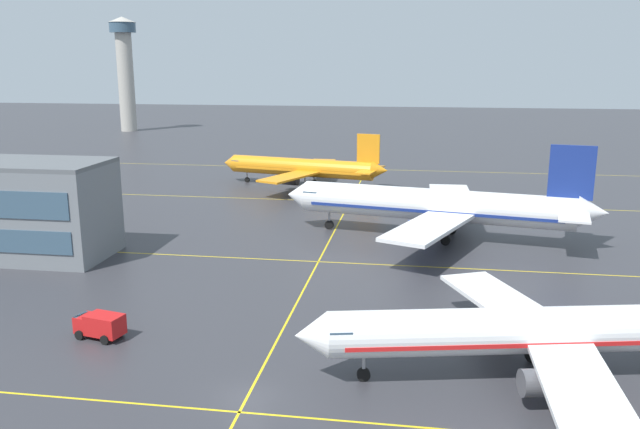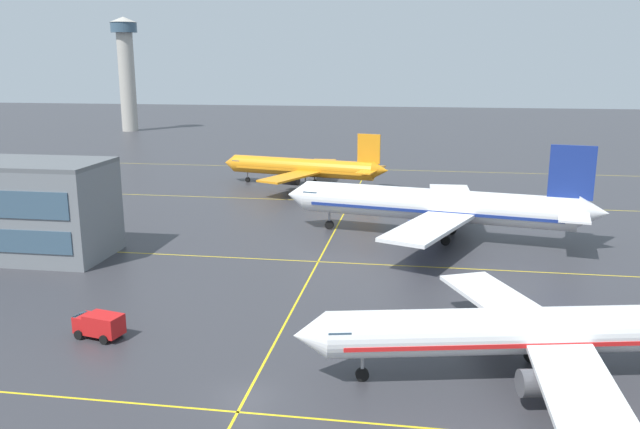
{
  "view_description": "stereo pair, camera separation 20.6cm",
  "coord_description": "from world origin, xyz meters",
  "px_view_note": "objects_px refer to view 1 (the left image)",
  "views": [
    {
      "loc": [
        11.21,
        -39.3,
        22.56
      ],
      "look_at": [
        -1.13,
        40.02,
        3.59
      ],
      "focal_mm": 36.33,
      "sensor_mm": 36.0,
      "label": 1
    },
    {
      "loc": [
        11.41,
        -39.27,
        22.56
      ],
      "look_at": [
        -1.13,
        40.02,
        3.59
      ],
      "focal_mm": 36.33,
      "sensor_mm": 36.0,
      "label": 2
    }
  ],
  "objects_px": {
    "airliner_second_row": "(438,206)",
    "service_truck_red_van": "(99,325)",
    "airliner_front_gate": "(529,331)",
    "control_tower": "(125,65)",
    "airliner_third_row": "(303,168)"
  },
  "relations": [
    {
      "from": "airliner_second_row",
      "to": "service_truck_red_van",
      "type": "height_order",
      "value": "airliner_second_row"
    },
    {
      "from": "airliner_front_gate",
      "to": "control_tower",
      "type": "relative_size",
      "value": 0.91
    },
    {
      "from": "airliner_front_gate",
      "to": "airliner_second_row",
      "type": "relative_size",
      "value": 0.81
    },
    {
      "from": "service_truck_red_van",
      "to": "control_tower",
      "type": "distance_m",
      "value": 174.33
    },
    {
      "from": "airliner_front_gate",
      "to": "service_truck_red_van",
      "type": "bearing_deg",
      "value": 177.3
    },
    {
      "from": "airliner_second_row",
      "to": "airliner_third_row",
      "type": "height_order",
      "value": "airliner_second_row"
    },
    {
      "from": "airliner_front_gate",
      "to": "airliner_third_row",
      "type": "height_order",
      "value": "airliner_front_gate"
    },
    {
      "from": "service_truck_red_van",
      "to": "airliner_front_gate",
      "type": "bearing_deg",
      "value": -2.7
    },
    {
      "from": "airliner_third_row",
      "to": "service_truck_red_van",
      "type": "xyz_separation_m",
      "value": [
        -4.72,
        -69.45,
        -2.31
      ]
    },
    {
      "from": "airliner_third_row",
      "to": "control_tower",
      "type": "distance_m",
      "value": 117.73
    },
    {
      "from": "airliner_second_row",
      "to": "service_truck_red_van",
      "type": "distance_m",
      "value": 46.2
    },
    {
      "from": "airliner_third_row",
      "to": "control_tower",
      "type": "height_order",
      "value": "control_tower"
    },
    {
      "from": "airliner_second_row",
      "to": "airliner_front_gate",
      "type": "bearing_deg",
      "value": -81.35
    },
    {
      "from": "service_truck_red_van",
      "to": "control_tower",
      "type": "xyz_separation_m",
      "value": [
        -70.69,
        158.06,
        20.23
      ]
    },
    {
      "from": "airliner_second_row",
      "to": "service_truck_red_van",
      "type": "bearing_deg",
      "value": -128.21
    }
  ]
}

